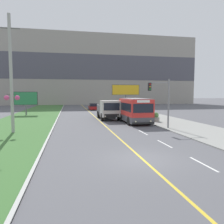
# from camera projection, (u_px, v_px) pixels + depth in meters

# --- Properties ---
(ground_plane) EXTENTS (300.00, 300.00, 0.00)m
(ground_plane) POSITION_uv_depth(u_px,v_px,m) (142.00, 159.00, 11.92)
(ground_plane) COLOR #56565B
(lane_marking_centre) EXTENTS (2.88, 140.00, 0.01)m
(lane_marking_centre) POSITION_uv_depth(u_px,v_px,m) (134.00, 146.00, 14.83)
(lane_marking_centre) COLOR gold
(lane_marking_centre) RESTS_ON ground_plane
(apartment_block_background) EXTENTS (80.00, 8.04, 23.31)m
(apartment_block_background) POSITION_uv_depth(u_px,v_px,m) (80.00, 70.00, 73.76)
(apartment_block_background) COLOR gray
(apartment_block_background) RESTS_ON ground_plane
(city_bus) EXTENTS (2.75, 6.10, 3.01)m
(city_bus) POSITION_uv_depth(u_px,v_px,m) (135.00, 111.00, 26.47)
(city_bus) COLOR red
(city_bus) RESTS_ON ground_plane
(dump_truck) EXTENTS (2.51, 6.34, 2.67)m
(dump_truck) POSITION_uv_depth(u_px,v_px,m) (109.00, 110.00, 29.80)
(dump_truck) COLOR black
(dump_truck) RESTS_ON ground_plane
(car_distant) EXTENTS (1.80, 4.30, 1.45)m
(car_distant) POSITION_uv_depth(u_px,v_px,m) (93.00, 107.00, 48.63)
(car_distant) COLOR maroon
(car_distant) RESTS_ON ground_plane
(utility_pole_near) EXTENTS (1.80, 0.44, 10.60)m
(utility_pole_near) POSITION_uv_depth(u_px,v_px,m) (11.00, 78.00, 19.57)
(utility_pole_near) COLOR #9E9E99
(utility_pole_near) RESTS_ON ground_plane
(traffic_light_mast) EXTENTS (2.28, 0.32, 5.06)m
(traffic_light_mast) POSITION_uv_depth(u_px,v_px,m) (162.00, 97.00, 21.97)
(traffic_light_mast) COLOR slate
(traffic_light_mast) RESTS_ON ground_plane
(billboard_large) EXTENTS (6.31, 0.24, 5.61)m
(billboard_large) POSITION_uv_depth(u_px,v_px,m) (126.00, 91.00, 49.05)
(billboard_large) COLOR #59595B
(billboard_large) RESTS_ON ground_plane
(billboard_small) EXTENTS (3.84, 0.24, 3.92)m
(billboard_small) POSITION_uv_depth(u_px,v_px,m) (26.00, 99.00, 36.59)
(billboard_small) COLOR #59595B
(billboard_small) RESTS_ON ground_plane
(planter_round_near) EXTENTS (0.92, 0.92, 1.16)m
(planter_round_near) POSITION_uv_depth(u_px,v_px,m) (156.00, 117.00, 27.48)
(planter_round_near) COLOR gray
(planter_round_near) RESTS_ON sidewalk_right
(planter_round_second) EXTENTS (0.90, 0.90, 1.14)m
(planter_round_second) POSITION_uv_depth(u_px,v_px,m) (141.00, 114.00, 32.59)
(planter_round_second) COLOR gray
(planter_round_second) RESTS_ON sidewalk_right
(planter_round_third) EXTENTS (0.81, 0.81, 1.07)m
(planter_round_third) POSITION_uv_depth(u_px,v_px,m) (131.00, 111.00, 37.77)
(planter_round_third) COLOR gray
(planter_round_third) RESTS_ON sidewalk_right
(planter_round_far) EXTENTS (0.93, 0.93, 1.15)m
(planter_round_far) POSITION_uv_depth(u_px,v_px,m) (124.00, 109.00, 42.94)
(planter_round_far) COLOR gray
(planter_round_far) RESTS_ON sidewalk_right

